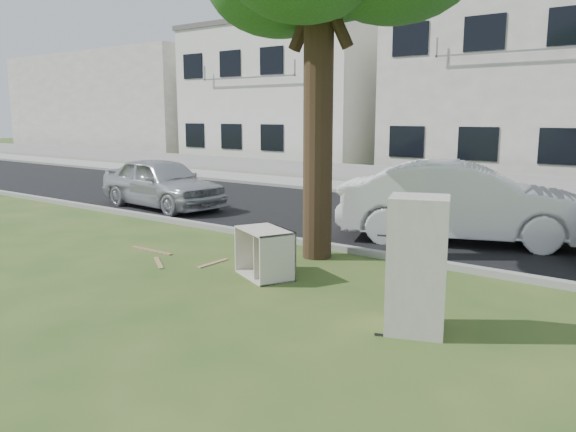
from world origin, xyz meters
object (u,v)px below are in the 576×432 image
Objects in this scene: fridge at (417,265)px; car_center at (463,202)px; car_left at (162,183)px; cabinet at (265,253)px.

car_center is at bearing 83.39° from fridge.
fridge is at bearing -108.91° from car_left.
car_left is at bearing 75.16° from car_center.
car_center is 8.44m from car_left.
car_left is (-8.40, -0.84, -0.11)m from car_center.
fridge reaches higher than cabinet.
fridge is 1.64× the size of cabinet.
fridge is 0.40× the size of car_left.
fridge reaches higher than car_center.
fridge is 10.64m from car_left.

